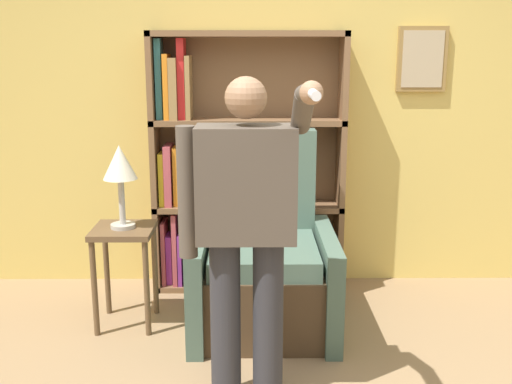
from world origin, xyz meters
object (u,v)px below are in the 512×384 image
table_lamp (120,168)px  person_standing (246,223)px  side_table (124,249)px  bookcase (226,167)px  armchair (263,267)px

table_lamp → person_standing: bearing=-48.3°
side_table → table_lamp: (-0.00, 0.00, 0.52)m
person_standing → table_lamp: person_standing is taller
side_table → person_standing: bearing=-48.3°
bookcase → person_standing: size_ratio=1.14×
armchair → table_lamp: (-0.88, -0.02, 0.66)m
armchair → bookcase: bearing=112.2°
bookcase → person_standing: bearing=-84.1°
bookcase → person_standing: bookcase is taller
person_standing → table_lamp: bearing=131.7°
table_lamp → side_table: bearing=0.0°
bookcase → armchair: size_ratio=1.52×
bookcase → side_table: (-0.62, -0.64, -0.40)m
armchair → side_table: size_ratio=1.88×
bookcase → table_lamp: 0.90m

